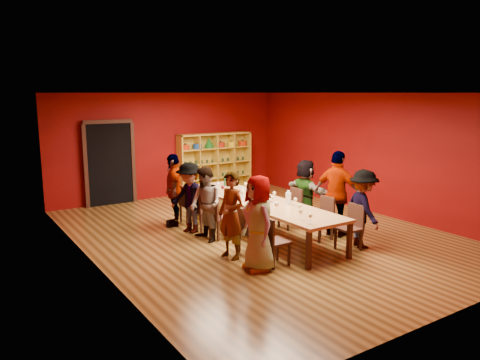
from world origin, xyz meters
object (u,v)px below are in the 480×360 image
(chair_person_right_2, at_px, (292,206))
(wine_bottle, at_px, (225,181))
(chair_person_right_1, at_px, (323,216))
(person_right_2, at_px, (305,193))
(chair_person_left_3, at_px, (201,208))
(person_left_3, at_px, (190,198))
(person_right_0, at_px, (363,209))
(spittoon_bowl, at_px, (264,198))
(chair_person_left_1, at_px, (248,229))
(chair_person_left_2, at_px, (218,215))
(chair_person_left_0, at_px, (272,239))
(shelving_unit, at_px, (214,160))
(chair_person_left_4, at_px, (187,202))
(person_left_4, at_px, (174,190))
(person_left_0, at_px, (258,223))
(person_left_2, at_px, (206,204))
(person_left_1, at_px, (231,215))
(chair_person_right_0, at_px, (352,225))
(person_right_1, at_px, (337,194))
(tasting_table, at_px, (259,202))

(chair_person_right_2, distance_m, wine_bottle, 1.90)
(chair_person_right_1, relative_size, person_right_2, 0.58)
(chair_person_left_3, distance_m, person_left_3, 0.39)
(person_right_0, relative_size, spittoon_bowl, 4.68)
(chair_person_left_1, height_order, chair_person_left_2, same)
(person_right_0, relative_size, chair_person_right_1, 1.74)
(person_right_0, relative_size, chair_person_right_2, 1.74)
(chair_person_left_0, bearing_deg, shelving_unit, 68.96)
(chair_person_left_3, xyz_separation_m, chair_person_left_4, (0.00, 0.68, 0.00))
(chair_person_right_1, relative_size, chair_person_right_2, 1.00)
(wine_bottle, bearing_deg, chair_person_right_1, -75.16)
(person_left_4, bearing_deg, wine_bottle, 118.76)
(person_left_0, bearing_deg, chair_person_left_3, -179.35)
(person_left_0, distance_m, person_right_2, 2.99)
(chair_person_left_1, height_order, chair_person_right_2, same)
(shelving_unit, height_order, person_left_2, shelving_unit)
(shelving_unit, bearing_deg, wine_bottle, -114.65)
(chair_person_left_0, distance_m, wine_bottle, 3.56)
(person_right_0, bearing_deg, spittoon_bowl, 56.33)
(chair_person_right_1, bearing_deg, person_left_1, 177.82)
(chair_person_left_1, distance_m, chair_person_right_0, 2.02)
(spittoon_bowl, bearing_deg, person_right_1, -32.18)
(person_left_0, relative_size, chair_person_right_1, 1.85)
(chair_person_left_2, height_order, chair_person_left_3, same)
(chair_person_left_3, height_order, person_left_4, person_left_4)
(chair_person_left_2, xyz_separation_m, person_left_3, (-0.27, 0.72, 0.27))
(tasting_table, xyz_separation_m, shelving_unit, (1.40, 4.32, 0.28))
(person_left_2, xyz_separation_m, person_right_0, (2.40, -2.01, 0.00))
(chair_person_left_3, relative_size, chair_person_right_1, 1.00)
(chair_person_left_3, bearing_deg, person_left_4, 116.02)
(chair_person_left_4, distance_m, chair_person_right_0, 3.86)
(chair_person_left_1, relative_size, spittoon_bowl, 2.69)
(tasting_table, distance_m, person_right_0, 2.18)
(person_left_1, distance_m, wine_bottle, 3.02)
(tasting_table, relative_size, chair_person_left_2, 5.06)
(chair_person_left_2, height_order, person_left_3, person_left_3)
(chair_person_right_1, relative_size, wine_bottle, 2.76)
(chair_person_left_2, height_order, chair_person_right_2, same)
(person_left_3, bearing_deg, chair_person_right_1, 26.03)
(person_left_0, height_order, chair_person_right_2, person_left_0)
(tasting_table, relative_size, person_left_3, 2.93)
(person_right_2, bearing_deg, person_left_2, 83.68)
(person_left_1, bearing_deg, wine_bottle, 138.97)
(shelving_unit, relative_size, person_left_4, 1.45)
(person_left_0, bearing_deg, chair_person_left_4, -178.00)
(chair_person_right_0, distance_m, person_right_0, 0.41)
(tasting_table, distance_m, chair_person_left_1, 1.32)
(chair_person_left_2, xyz_separation_m, chair_person_right_0, (1.82, -2.01, 0.00))
(person_left_0, relative_size, person_left_2, 1.07)
(shelving_unit, xyz_separation_m, person_right_2, (-0.12, -4.34, -0.22))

